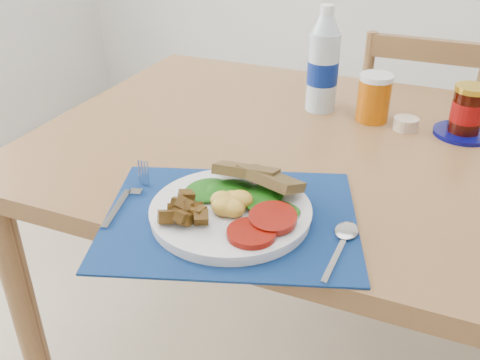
{
  "coord_description": "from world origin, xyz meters",
  "views": [
    {
      "loc": [
        0.16,
        -0.83,
        1.25
      ],
      "look_at": [
        -0.14,
        -0.11,
        0.8
      ],
      "focal_mm": 40.0,
      "sensor_mm": 36.0,
      "label": 1
    }
  ],
  "objects_px": {
    "juice_glass": "(374,99)",
    "jam_on_saucer": "(467,114)",
    "water_bottle": "(323,65)",
    "breakfast_plate": "(227,208)",
    "chair_far": "(416,127)"
  },
  "relations": [
    {
      "from": "chair_far",
      "to": "breakfast_plate",
      "type": "distance_m",
      "value": 1.08
    },
    {
      "from": "chair_far",
      "to": "jam_on_saucer",
      "type": "relative_size",
      "value": 8.16
    },
    {
      "from": "water_bottle",
      "to": "jam_on_saucer",
      "type": "height_order",
      "value": "water_bottle"
    },
    {
      "from": "juice_glass",
      "to": "jam_on_saucer",
      "type": "bearing_deg",
      "value": -1.73
    },
    {
      "from": "water_bottle",
      "to": "juice_glass",
      "type": "relative_size",
      "value": 2.41
    },
    {
      "from": "chair_far",
      "to": "water_bottle",
      "type": "relative_size",
      "value": 4.12
    },
    {
      "from": "chair_far",
      "to": "breakfast_plate",
      "type": "relative_size",
      "value": 3.88
    },
    {
      "from": "water_bottle",
      "to": "jam_on_saucer",
      "type": "relative_size",
      "value": 1.98
    },
    {
      "from": "jam_on_saucer",
      "to": "water_bottle",
      "type": "bearing_deg",
      "value": 175.76
    },
    {
      "from": "breakfast_plate",
      "to": "juice_glass",
      "type": "relative_size",
      "value": 2.55
    },
    {
      "from": "water_bottle",
      "to": "jam_on_saucer",
      "type": "xyz_separation_m",
      "value": [
        0.33,
        -0.02,
        -0.06
      ]
    },
    {
      "from": "chair_far",
      "to": "breakfast_plate",
      "type": "height_order",
      "value": "chair_far"
    },
    {
      "from": "breakfast_plate",
      "to": "juice_glass",
      "type": "bearing_deg",
      "value": 77.84
    },
    {
      "from": "breakfast_plate",
      "to": "jam_on_saucer",
      "type": "bearing_deg",
      "value": 59.16
    },
    {
      "from": "water_bottle",
      "to": "chair_far",
      "type": "bearing_deg",
      "value": 67.69
    }
  ]
}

